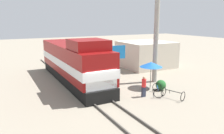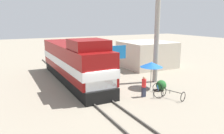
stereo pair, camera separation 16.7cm
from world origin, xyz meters
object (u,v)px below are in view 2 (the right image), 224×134
locomotive (75,62)px  person_bystander (144,86)px  bicycle_spare (173,94)px  bicycle (158,90)px  billboard_sign (117,55)px  vendor_umbrella (151,65)px  utility_pole (157,21)px

locomotive → person_bystander: locomotive is taller
locomotive → person_bystander: (3.45, -6.54, -1.03)m
locomotive → bicycle_spare: bearing=-56.9°
person_bystander → bicycle: bearing=-6.3°
billboard_sign → bicycle_spare: (1.17, -6.75, -2.18)m
locomotive → vendor_umbrella: bearing=-42.1°
locomotive → person_bystander: bearing=-62.2°
bicycle_spare → utility_pole: bearing=-130.3°
utility_pole → billboard_sign: (-2.92, 2.33, -3.26)m
locomotive → person_bystander: 7.47m
locomotive → bicycle: locomotive is taller
utility_pole → person_bystander: utility_pole is taller
utility_pole → bicycle: size_ratio=6.51×
locomotive → vendor_umbrella: size_ratio=5.90×
utility_pole → locomotive: bearing=153.1°
locomotive → bicycle: (4.73, -6.68, -1.54)m
vendor_umbrella → person_bystander: 2.83m
bicycle → person_bystander: bearing=29.2°
vendor_umbrella → locomotive: bearing=137.9°
utility_pole → person_bystander: bearing=-139.0°
locomotive → vendor_umbrella: locomotive is taller
utility_pole → person_bystander: 6.75m
billboard_sign → locomotive: bearing=163.5°
bicycle_spare → locomotive: bearing=-75.6°
vendor_umbrella → bicycle_spare: (-0.21, -3.06, -1.72)m
vendor_umbrella → billboard_sign: billboard_sign is taller
utility_pole → bicycle: 6.66m
locomotive → bicycle: size_ratio=7.72×
locomotive → bicycle_spare: 9.60m
billboard_sign → person_bystander: bearing=-95.9°
utility_pole → vendor_umbrella: (-1.54, -1.36, -3.72)m
utility_pole → person_bystander: size_ratio=6.97×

